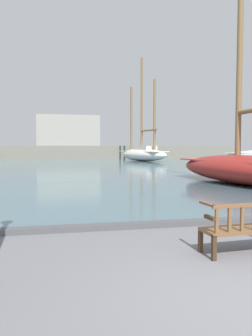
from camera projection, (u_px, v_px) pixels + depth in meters
The scene contains 6 objects.
harbor_water at pixel (76, 160), 46.94m from camera, with size 100.00×80.00×0.08m, color #476670.
quay_edge_kerb at pixel (158, 224), 7.67m from camera, with size 40.00×0.30×0.12m, color #4C4C50.
park_bench at pixel (247, 227), 5.73m from camera, with size 1.63×0.63×0.92m.
sailboat_distant_harbor at pixel (143, 152), 43.64m from camera, with size 5.94×10.77×13.62m.
sailboat_mid_port at pixel (241, 167), 16.14m from camera, with size 4.05×9.87×10.34m.
far_breakwater at pixel (72, 147), 52.50m from camera, with size 55.99×2.40×7.03m.
Camera 1 is at (-2.25, -3.42, 1.85)m, focal length 35.00 mm.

